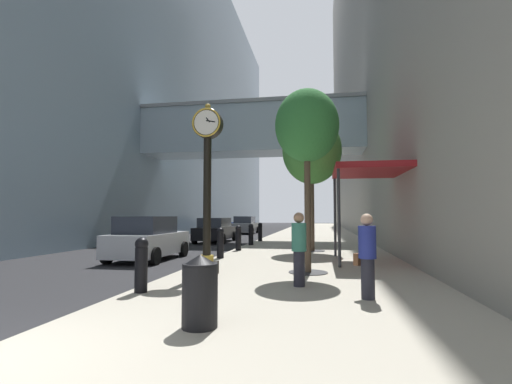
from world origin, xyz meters
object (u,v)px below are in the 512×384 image
bollard_sixth (260,231)px  car_grey_near (245,225)px  bollard_third (220,242)px  pedestrian_by_clock (299,247)px  trash_bin (200,290)px  car_black_trailing (215,230)px  bollard_fourth (238,237)px  street_clock (207,179)px  bollard_fifth (251,234)px  car_silver_mid (148,239)px  pedestrian_walking (367,254)px  street_tree_near (307,127)px  bollard_nearest (141,263)px  street_tree_mid_near (312,151)px  car_blue_far (244,224)px

bollard_sixth → car_grey_near: 12.00m
bollard_third → pedestrian_by_clock: pedestrian_by_clock is taller
trash_bin → car_black_trailing: bearing=105.5°
bollard_fourth → street_clock: bearing=-84.5°
bollard_fifth → car_silver_mid: 6.91m
bollard_fourth → bollard_fifth: size_ratio=1.00×
pedestrian_walking → car_silver_mid: pedestrian_walking is taller
bollard_third → street_tree_near: bearing=-41.3°
street_tree_near → pedestrian_walking: (1.25, -3.12, -3.30)m
street_clock → bollard_nearest: (-0.66, -2.45, -2.01)m
bollard_fifth → car_black_trailing: (-3.03, 3.50, 0.03)m
car_grey_near → car_black_trailing: car_grey_near is taller
street_tree_near → car_silver_mid: (-6.34, 3.00, -3.48)m
street_tree_near → street_tree_mid_near: 6.40m
street_clock → car_black_trailing: bearing=105.2°
bollard_fourth → car_silver_mid: size_ratio=0.29×
pedestrian_by_clock → street_clock: bearing=154.8°
car_silver_mid → car_black_trailing: size_ratio=0.88×
bollard_third → street_tree_mid_near: size_ratio=0.19×
bollard_nearest → bollard_sixth: 15.67m
bollard_fourth → bollard_sixth: 6.27m
car_grey_near → car_silver_mid: car_silver_mid is taller
car_silver_mid → car_black_trailing: (-0.08, 9.75, -0.05)m
car_black_trailing → bollard_fourth: bearing=-65.5°
bollard_third → bollard_fourth: size_ratio=1.00×
trash_bin → pedestrian_by_clock: bearing=69.6°
bollard_nearest → car_black_trailing: size_ratio=0.25×
pedestrian_by_clock → car_black_trailing: size_ratio=0.37×
car_black_trailing → street_tree_mid_near: bearing=-44.7°
street_tree_mid_near → trash_bin: bearing=-96.7°
street_clock → bollard_third: size_ratio=4.13×
bollard_third → bollard_fourth: same height
bollard_fourth → car_black_trailing: size_ratio=0.25×
pedestrian_by_clock → car_blue_far: 32.76m
trash_bin → car_silver_mid: size_ratio=0.26×
pedestrian_walking → car_blue_far: bearing=105.8°
bollard_fourth → pedestrian_by_clock: (3.26, -8.17, 0.29)m
bollard_fifth → trash_bin: size_ratio=1.10×
street_tree_mid_near → pedestrian_walking: street_tree_mid_near is taller
bollard_nearest → pedestrian_by_clock: size_ratio=0.68×
street_tree_near → trash_bin: 6.67m
bollard_sixth → pedestrian_by_clock: pedestrian_by_clock is taller
bollard_fourth → trash_bin: size_ratio=1.10×
bollard_fourth → bollard_fifth: (0.00, 3.13, 0.00)m
car_grey_near → car_black_trailing: bearing=-88.4°
bollard_nearest → bollard_fourth: (0.00, 9.40, 0.00)m
car_silver_mid → bollard_third: bearing=-0.4°
bollard_sixth → street_tree_mid_near: (3.39, -5.99, 3.99)m
bollard_fourth → car_blue_far: car_blue_far is taller
car_grey_near → car_blue_far: (-1.34, 5.83, -0.00)m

